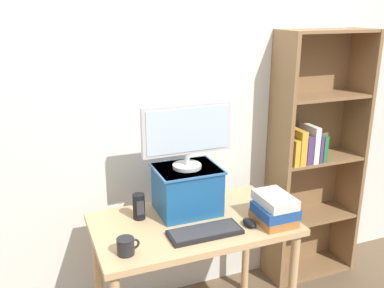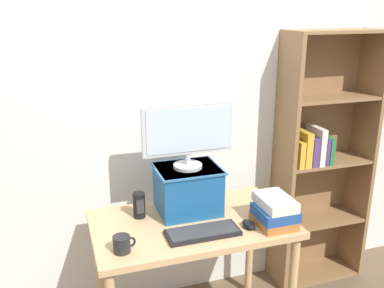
# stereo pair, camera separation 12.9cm
# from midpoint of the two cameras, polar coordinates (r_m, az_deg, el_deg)

# --- Properties ---
(back_wall) EXTENTS (7.00, 0.08, 2.60)m
(back_wall) POSITION_cam_midpoint_polar(r_m,az_deg,el_deg) (2.69, -1.96, 4.53)
(back_wall) COLOR silver
(back_wall) RESTS_ON ground_plane
(desk) EXTENTS (1.11, 0.65, 0.78)m
(desk) POSITION_cam_midpoint_polar(r_m,az_deg,el_deg) (2.48, 1.54, -12.39)
(desk) COLOR tan
(desk) RESTS_ON ground_plane
(bookshelf_unit) EXTENTS (0.66, 0.28, 1.78)m
(bookshelf_unit) POSITION_cam_midpoint_polar(r_m,az_deg,el_deg) (3.12, 17.79, -1.90)
(bookshelf_unit) COLOR olive
(bookshelf_unit) RESTS_ON ground_plane
(riser_box) EXTENTS (0.37, 0.31, 0.27)m
(riser_box) POSITION_cam_midpoint_polar(r_m,az_deg,el_deg) (2.48, 0.93, -5.97)
(riser_box) COLOR #195189
(riser_box) RESTS_ON desk
(computer_monitor) EXTENTS (0.52, 0.16, 0.37)m
(computer_monitor) POSITION_cam_midpoint_polar(r_m,az_deg,el_deg) (2.36, 0.98, 1.49)
(computer_monitor) COLOR #B7B7BA
(computer_monitor) RESTS_ON riser_box
(keyboard) EXTENTS (0.39, 0.15, 0.02)m
(keyboard) POSITION_cam_midpoint_polar(r_m,az_deg,el_deg) (2.30, 3.09, -11.71)
(keyboard) COLOR black
(keyboard) RESTS_ON desk
(computer_mouse) EXTENTS (0.06, 0.10, 0.04)m
(computer_mouse) POSITION_cam_midpoint_polar(r_m,az_deg,el_deg) (2.39, 9.12, -10.55)
(computer_mouse) COLOR black
(computer_mouse) RESTS_ON desk
(book_stack) EXTENTS (0.20, 0.25, 0.16)m
(book_stack) POSITION_cam_midpoint_polar(r_m,az_deg,el_deg) (2.42, 12.49, -8.78)
(book_stack) COLOR #AD662D
(book_stack) RESTS_ON desk
(coffee_mug) EXTENTS (0.11, 0.09, 0.08)m
(coffee_mug) POSITION_cam_midpoint_polar(r_m,az_deg,el_deg) (2.15, -7.58, -13.11)
(coffee_mug) COLOR black
(coffee_mug) RESTS_ON desk
(desk_speaker) EXTENTS (0.07, 0.07, 0.15)m
(desk_speaker) POSITION_cam_midpoint_polar(r_m,az_deg,el_deg) (2.45, -5.56, -8.14)
(desk_speaker) COLOR black
(desk_speaker) RESTS_ON desk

